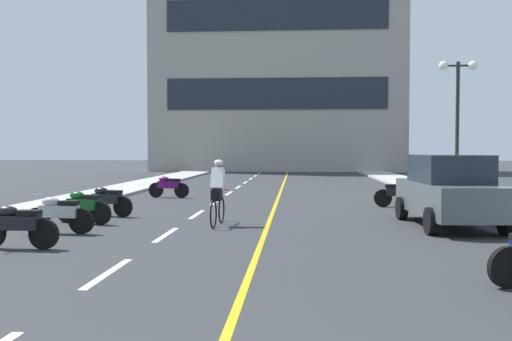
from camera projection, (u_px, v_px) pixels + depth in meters
name	position (u px, v px, depth m)	size (l,w,h in m)	color
ground_plane	(273.00, 195.00, 23.77)	(140.00, 140.00, 0.00)	#2D3033
curb_left	(127.00, 188.00, 27.28)	(2.40, 72.00, 0.12)	#A8A8A3
curb_right	(430.00, 190.00, 26.24)	(2.40, 72.00, 0.12)	#A8A8A3
lane_dash_1	(108.00, 273.00, 8.97)	(0.14, 2.20, 0.01)	silver
lane_dash_2	(166.00, 235.00, 12.95)	(0.14, 2.20, 0.01)	silver
lane_dash_3	(197.00, 214.00, 16.94)	(0.14, 2.20, 0.01)	silver
lane_dash_4	(216.00, 202.00, 20.93)	(0.14, 2.20, 0.01)	silver
lane_dash_5	(229.00, 193.00, 24.91)	(0.14, 2.20, 0.01)	silver
lane_dash_6	(238.00, 187.00, 28.90)	(0.14, 2.20, 0.01)	silver
lane_dash_7	(245.00, 182.00, 32.89)	(0.14, 2.20, 0.01)	silver
lane_dash_8	(251.00, 179.00, 36.87)	(0.14, 2.20, 0.01)	silver
lane_dash_9	(255.00, 176.00, 40.86)	(0.14, 2.20, 0.01)	silver
lane_dash_10	(259.00, 173.00, 44.85)	(0.14, 2.20, 0.01)	silver
lane_dash_11	(262.00, 171.00, 48.83)	(0.14, 2.20, 0.01)	silver
centre_line_yellow	(281.00, 190.00, 26.74)	(0.12, 66.00, 0.01)	gold
office_building	(278.00, 48.00, 50.54)	(22.08, 6.59, 22.00)	#9E998E
street_lamp_mid	(458.00, 98.00, 21.72)	(1.46, 0.36, 5.22)	black
parked_car_near	(449.00, 191.00, 14.26)	(2.11, 4.29, 1.82)	black
motorcycle_2	(16.00, 225.00, 11.11)	(1.70, 0.60, 0.92)	black
motorcycle_3	(59.00, 213.00, 13.12)	(1.70, 0.60, 0.92)	black
motorcycle_4	(83.00, 206.00, 14.84)	(1.65, 0.76, 0.92)	black
motorcycle_5	(107.00, 200.00, 16.45)	(1.65, 0.75, 0.92)	black
motorcycle_6	(400.00, 193.00, 19.05)	(1.70, 0.60, 0.92)	black
motorcycle_7	(168.00, 186.00, 22.73)	(1.70, 0.60, 0.92)	black
cyclist_rider	(218.00, 191.00, 14.55)	(0.42, 1.77, 1.71)	black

